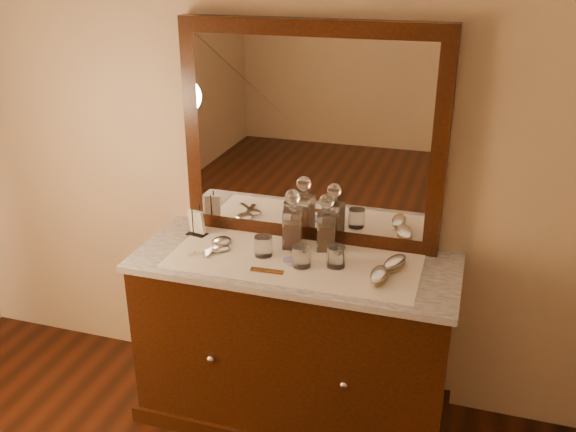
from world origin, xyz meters
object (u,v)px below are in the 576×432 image
object	(u,v)px
napkin_rack	(197,224)
hand_mirror_outer	(219,243)
pin_dish	(291,261)
brush_near	(379,276)
dresser_cabinet	(294,343)
mirror_frame	(311,135)
decanter_right	(326,228)
comb	(267,271)
decanter_left	(293,225)
hand_mirror_inner	(216,249)
brush_far	(395,263)

from	to	relation	value
napkin_rack	hand_mirror_outer	world-z (taller)	napkin_rack
pin_dish	brush_near	xyz separation A→B (m)	(0.39, -0.05, 0.02)
dresser_cabinet	mirror_frame	world-z (taller)	mirror_frame
pin_dish	decanter_right	xyz separation A→B (m)	(0.11, 0.17, 0.10)
dresser_cabinet	decanter_right	xyz separation A→B (m)	(0.11, 0.14, 0.55)
pin_dish	hand_mirror_outer	world-z (taller)	hand_mirror_outer
brush_near	pin_dish	bearing A→B (deg)	173.08
comb	brush_near	bearing A→B (deg)	5.10
comb	dresser_cabinet	bearing A→B (deg)	60.20
decanter_left	brush_near	size ratio (longest dim) A/B	1.77
decanter_right	mirror_frame	bearing A→B (deg)	134.26
pin_dish	comb	world-z (taller)	pin_dish
pin_dish	hand_mirror_inner	xyz separation A→B (m)	(-0.36, 0.01, 0.00)
dresser_cabinet	decanter_right	size ratio (longest dim) A/B	5.21
dresser_cabinet	decanter_right	bearing A→B (deg)	51.77
brush_far	hand_mirror_inner	bearing A→B (deg)	-174.78
dresser_cabinet	mirror_frame	size ratio (longest dim) A/B	1.17
pin_dish	decanter_left	xyz separation A→B (m)	(-0.04, 0.15, 0.10)
dresser_cabinet	pin_dish	bearing A→B (deg)	-96.48
decanter_left	hand_mirror_inner	size ratio (longest dim) A/B	1.60
brush_near	napkin_rack	bearing A→B (deg)	167.82
dresser_cabinet	mirror_frame	distance (m)	0.97
mirror_frame	comb	bearing A→B (deg)	-101.02
brush_far	dresser_cabinet	bearing A→B (deg)	-174.45
decanter_right	brush_far	xyz separation A→B (m)	(0.33, -0.09, -0.08)
pin_dish	hand_mirror_inner	bearing A→B (deg)	178.64
decanter_right	hand_mirror_outer	distance (m)	0.50
napkin_rack	brush_near	distance (m)	0.93
decanter_left	napkin_rack	bearing A→B (deg)	-179.52
napkin_rack	decanter_left	distance (m)	0.48
brush_far	napkin_rack	bearing A→B (deg)	175.95
pin_dish	comb	bearing A→B (deg)	-123.07
comb	napkin_rack	distance (m)	0.52
brush_near	hand_mirror_outer	world-z (taller)	brush_near
mirror_frame	hand_mirror_outer	world-z (taller)	mirror_frame
pin_dish	hand_mirror_outer	xyz separation A→B (m)	(-0.37, 0.07, 0.00)
brush_near	decanter_right	bearing A→B (deg)	141.72
pin_dish	brush_far	bearing A→B (deg)	10.49
napkin_rack	brush_far	world-z (taller)	napkin_rack
comb	napkin_rack	bearing A→B (deg)	146.99
brush_near	hand_mirror_outer	size ratio (longest dim) A/B	0.70
napkin_rack	hand_mirror_outer	xyz separation A→B (m)	(0.15, -0.08, -0.05)
mirror_frame	brush_near	world-z (taller)	mirror_frame
dresser_cabinet	hand_mirror_outer	world-z (taller)	hand_mirror_outer
hand_mirror_outer	dresser_cabinet	bearing A→B (deg)	-5.23
comb	hand_mirror_inner	size ratio (longest dim) A/B	0.82
mirror_frame	decanter_right	size ratio (longest dim) A/B	4.46
brush_near	hand_mirror_outer	xyz separation A→B (m)	(-0.76, 0.12, -0.01)
dresser_cabinet	hand_mirror_inner	distance (m)	0.58
mirror_frame	decanter_left	xyz separation A→B (m)	(-0.04, -0.13, -0.39)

